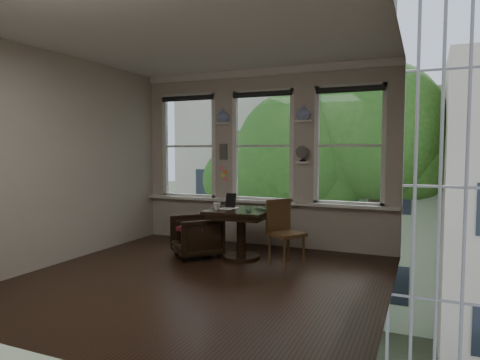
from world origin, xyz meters
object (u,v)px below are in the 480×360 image
at_px(side_chair_right, 287,233).
at_px(laptop, 260,209).
at_px(table, 241,234).
at_px(mug, 217,206).
at_px(armchair_left, 197,236).

relative_size(side_chair_right, laptop, 3.02).
bearing_deg(table, side_chair_right, -6.55).
xyz_separation_m(laptop, mug, (-0.60, -0.21, 0.04)).
bearing_deg(side_chair_right, laptop, 111.26).
height_order(table, armchair_left, table).
bearing_deg(side_chair_right, table, 117.32).
height_order(table, mug, mug).
distance_m(side_chair_right, mug, 1.10).
distance_m(table, laptop, 0.49).
xyz_separation_m(armchair_left, laptop, (0.99, 0.15, 0.45)).
relative_size(table, laptop, 2.95).
xyz_separation_m(armchair_left, mug, (0.38, -0.06, 0.49)).
relative_size(armchair_left, mug, 6.23).
relative_size(table, side_chair_right, 0.98).
relative_size(table, armchair_left, 1.31).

